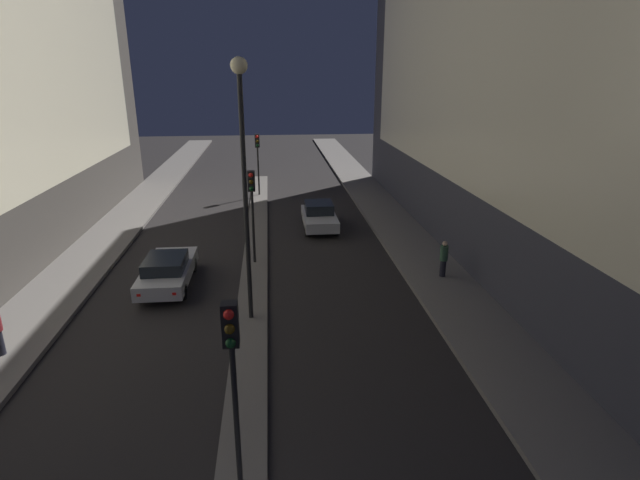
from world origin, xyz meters
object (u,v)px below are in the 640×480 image
car_right_lane (319,216)px  pedestrian_on_right_sidewalk (444,258)px  car_left_lane (167,270)px  traffic_light_mid (252,196)px  traffic_light_near (232,356)px  street_lamp (243,150)px  traffic_light_far (258,151)px

car_right_lane → pedestrian_on_right_sidewalk: size_ratio=2.62×
car_left_lane → traffic_light_mid: bearing=30.4°
traffic_light_near → traffic_light_mid: 13.06m
traffic_light_mid → car_left_lane: traffic_light_mid is taller
traffic_light_near → street_lamp: 8.14m
car_right_lane → car_left_lane: bearing=-133.5°
traffic_light_near → traffic_light_far: bearing=90.0°
traffic_light_near → traffic_light_mid: (0.00, 13.06, 0.00)m
traffic_light_near → street_lamp: size_ratio=0.48×
traffic_light_mid → car_left_lane: size_ratio=0.93×
car_right_lane → pedestrian_on_right_sidewalk: 9.07m
car_left_lane → car_right_lane: bearing=46.5°
traffic_light_near → car_right_lane: traffic_light_near is taller
traffic_light_near → traffic_light_mid: same height
traffic_light_near → car_right_lane: size_ratio=1.03×
traffic_light_near → car_left_lane: size_ratio=0.93×
street_lamp → car_right_lane: street_lamp is taller
car_left_lane → pedestrian_on_right_sidewalk: pedestrian_on_right_sidewalk is taller
street_lamp → traffic_light_mid: bearing=90.0°
car_right_lane → traffic_light_mid: bearing=-123.3°
street_lamp → car_right_lane: bearing=72.0°
traffic_light_near → car_right_lane: (3.50, 18.39, -2.53)m
traffic_light_far → pedestrian_on_right_sidewalk: size_ratio=2.69×
street_lamp → pedestrian_on_right_sidewalk: (8.02, 2.90, -5.09)m
car_right_lane → street_lamp: bearing=-108.0°
traffic_light_mid → pedestrian_on_right_sidewalk: size_ratio=2.69×
traffic_light_far → car_left_lane: (-3.50, -15.38, -2.55)m
traffic_light_far → street_lamp: bearing=-90.0°
traffic_light_mid → car_left_lane: 4.79m
car_left_lane → pedestrian_on_right_sidewalk: (11.52, -0.48, 0.29)m
traffic_light_near → traffic_light_mid: bearing=90.0°
traffic_light_mid → car_left_lane: (-3.50, -2.05, -2.55)m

